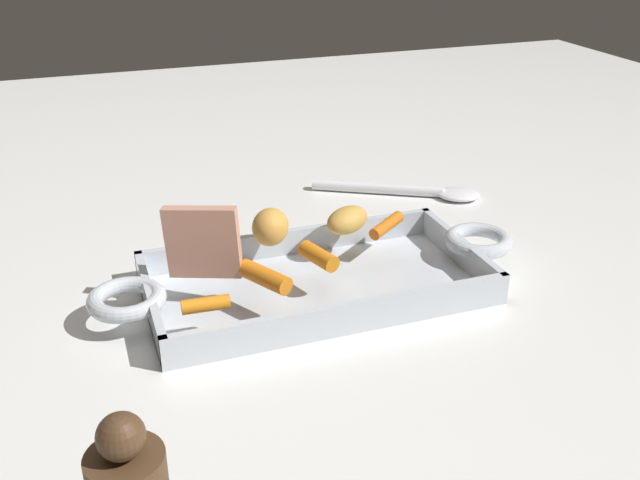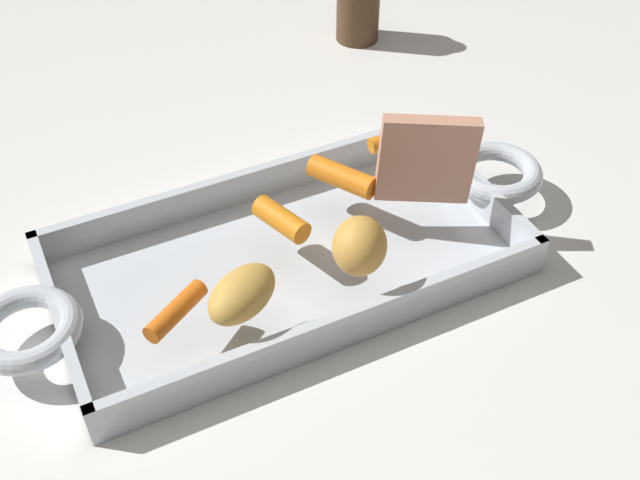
{
  "view_description": "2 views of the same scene",
  "coord_description": "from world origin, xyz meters",
  "px_view_note": "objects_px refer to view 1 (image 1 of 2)",
  "views": [
    {
      "loc": [
        0.23,
        0.66,
        0.4
      ],
      "look_at": [
        -0.0,
        0.01,
        0.07
      ],
      "focal_mm": 40.86,
      "sensor_mm": 36.0,
      "label": 1
    },
    {
      "loc": [
        -0.17,
        -0.42,
        0.45
      ],
      "look_at": [
        0.02,
        -0.03,
        0.05
      ],
      "focal_mm": 43.94,
      "sensor_mm": 36.0,
      "label": 2
    }
  ],
  "objects_px": {
    "roasting_dish": "(316,281)",
    "baby_carrot_northwest": "(206,304)",
    "potato_whole": "(347,220)",
    "baby_carrot_southeast": "(387,225)",
    "serving_spoon": "(413,191)",
    "roast_slice_thin": "(203,242)",
    "potato_halved": "(270,227)",
    "baby_carrot_long": "(315,257)",
    "baby_carrot_northeast": "(265,277)"
  },
  "relations": [
    {
      "from": "roast_slice_thin",
      "to": "baby_carrot_northeast",
      "type": "xyz_separation_m",
      "value": [
        -0.05,
        0.04,
        -0.03
      ]
    },
    {
      "from": "baby_carrot_southeast",
      "to": "potato_halved",
      "type": "distance_m",
      "value": 0.14
    },
    {
      "from": "roasting_dish",
      "to": "baby_carrot_northwest",
      "type": "height_order",
      "value": "baby_carrot_northwest"
    },
    {
      "from": "baby_carrot_long",
      "to": "serving_spoon",
      "type": "distance_m",
      "value": 0.32
    },
    {
      "from": "baby_carrot_long",
      "to": "baby_carrot_northwest",
      "type": "bearing_deg",
      "value": 22.88
    },
    {
      "from": "baby_carrot_southeast",
      "to": "baby_carrot_northwest",
      "type": "relative_size",
      "value": 1.22
    },
    {
      "from": "roasting_dish",
      "to": "baby_carrot_northwest",
      "type": "relative_size",
      "value": 10.54
    },
    {
      "from": "potato_whole",
      "to": "baby_carrot_southeast",
      "type": "bearing_deg",
      "value": 164.14
    },
    {
      "from": "roast_slice_thin",
      "to": "potato_halved",
      "type": "height_order",
      "value": "roast_slice_thin"
    },
    {
      "from": "baby_carrot_northwest",
      "to": "potato_whole",
      "type": "xyz_separation_m",
      "value": [
        -0.19,
        -0.12,
        0.01
      ]
    },
    {
      "from": "roast_slice_thin",
      "to": "serving_spoon",
      "type": "xyz_separation_m",
      "value": [
        -0.34,
        -0.21,
        -0.07
      ]
    },
    {
      "from": "roasting_dish",
      "to": "serving_spoon",
      "type": "height_order",
      "value": "roasting_dish"
    },
    {
      "from": "baby_carrot_southeast",
      "to": "potato_whole",
      "type": "height_order",
      "value": "potato_whole"
    },
    {
      "from": "baby_carrot_northwest",
      "to": "serving_spoon",
      "type": "bearing_deg",
      "value": -142.04
    },
    {
      "from": "roasting_dish",
      "to": "baby_carrot_northwest",
      "type": "bearing_deg",
      "value": 25.22
    },
    {
      "from": "baby_carrot_northwest",
      "to": "serving_spoon",
      "type": "relative_size",
      "value": 0.2
    },
    {
      "from": "baby_carrot_northwest",
      "to": "serving_spoon",
      "type": "distance_m",
      "value": 0.46
    },
    {
      "from": "baby_carrot_southeast",
      "to": "serving_spoon",
      "type": "bearing_deg",
      "value": -125.03
    },
    {
      "from": "roasting_dish",
      "to": "baby_carrot_northeast",
      "type": "bearing_deg",
      "value": 26.94
    },
    {
      "from": "baby_carrot_northwest",
      "to": "potato_whole",
      "type": "distance_m",
      "value": 0.23
    },
    {
      "from": "roast_slice_thin",
      "to": "potato_whole",
      "type": "distance_m",
      "value": 0.19
    },
    {
      "from": "baby_carrot_northeast",
      "to": "potato_halved",
      "type": "relative_size",
      "value": 1.25
    },
    {
      "from": "baby_carrot_northeast",
      "to": "serving_spoon",
      "type": "height_order",
      "value": "baby_carrot_northeast"
    },
    {
      "from": "baby_carrot_northwest",
      "to": "potato_whole",
      "type": "bearing_deg",
      "value": -147.97
    },
    {
      "from": "baby_carrot_northwest",
      "to": "baby_carrot_long",
      "type": "relative_size",
      "value": 0.94
    },
    {
      "from": "roasting_dish",
      "to": "potato_halved",
      "type": "xyz_separation_m",
      "value": [
        0.03,
        -0.06,
        0.05
      ]
    },
    {
      "from": "baby_carrot_southeast",
      "to": "potato_whole",
      "type": "bearing_deg",
      "value": -15.86
    },
    {
      "from": "potato_whole",
      "to": "baby_carrot_northwest",
      "type": "bearing_deg",
      "value": 32.03
    },
    {
      "from": "potato_whole",
      "to": "serving_spoon",
      "type": "distance_m",
      "value": 0.23
    },
    {
      "from": "roasting_dish",
      "to": "serving_spoon",
      "type": "bearing_deg",
      "value": -136.03
    },
    {
      "from": "baby_carrot_northeast",
      "to": "potato_halved",
      "type": "bearing_deg",
      "value": -109.61
    },
    {
      "from": "baby_carrot_northeast",
      "to": "baby_carrot_southeast",
      "type": "xyz_separation_m",
      "value": [
        -0.17,
        -0.08,
        -0.0
      ]
    },
    {
      "from": "roast_slice_thin",
      "to": "baby_carrot_northeast",
      "type": "relative_size",
      "value": 1.29
    },
    {
      "from": "potato_whole",
      "to": "serving_spoon",
      "type": "relative_size",
      "value": 0.26
    },
    {
      "from": "roast_slice_thin",
      "to": "serving_spoon",
      "type": "height_order",
      "value": "roast_slice_thin"
    },
    {
      "from": "roast_slice_thin",
      "to": "baby_carrot_northwest",
      "type": "height_order",
      "value": "roast_slice_thin"
    },
    {
      "from": "roasting_dish",
      "to": "potato_halved",
      "type": "distance_m",
      "value": 0.08
    },
    {
      "from": "baby_carrot_northeast",
      "to": "baby_carrot_long",
      "type": "relative_size",
      "value": 1.21
    },
    {
      "from": "baby_carrot_long",
      "to": "potato_whole",
      "type": "bearing_deg",
      "value": -133.62
    },
    {
      "from": "roasting_dish",
      "to": "baby_carrot_northeast",
      "type": "distance_m",
      "value": 0.08
    },
    {
      "from": "baby_carrot_long",
      "to": "serving_spoon",
      "type": "bearing_deg",
      "value": -135.43
    },
    {
      "from": "baby_carrot_northeast",
      "to": "potato_halved",
      "type": "distance_m",
      "value": 0.1
    },
    {
      "from": "roast_slice_thin",
      "to": "potato_halved",
      "type": "relative_size",
      "value": 1.61
    },
    {
      "from": "baby_carrot_northwest",
      "to": "potato_halved",
      "type": "bearing_deg",
      "value": -129.67
    },
    {
      "from": "baby_carrot_northwest",
      "to": "baby_carrot_southeast",
      "type": "bearing_deg",
      "value": -155.62
    },
    {
      "from": "roasting_dish",
      "to": "baby_carrot_long",
      "type": "distance_m",
      "value": 0.04
    },
    {
      "from": "baby_carrot_northwest",
      "to": "baby_carrot_northeast",
      "type": "bearing_deg",
      "value": -156.55
    },
    {
      "from": "roasting_dish",
      "to": "baby_carrot_long",
      "type": "bearing_deg",
      "value": 66.3
    },
    {
      "from": "roast_slice_thin",
      "to": "baby_carrot_southeast",
      "type": "relative_size",
      "value": 1.37
    },
    {
      "from": "roasting_dish",
      "to": "baby_carrot_long",
      "type": "xyz_separation_m",
      "value": [
        0.0,
        0.01,
        0.03
      ]
    }
  ]
}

